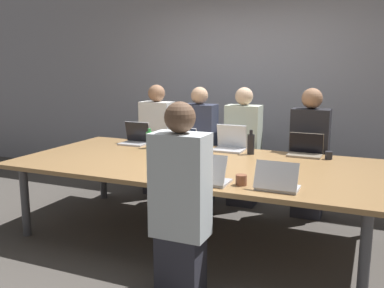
# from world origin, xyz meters

# --- Properties ---
(ground_plane) EXTENTS (24.00, 24.00, 0.00)m
(ground_plane) POSITION_xyz_m (0.00, 0.00, 0.00)
(ground_plane) COLOR #4C4742
(curtain_wall) EXTENTS (12.00, 0.06, 2.80)m
(curtain_wall) POSITION_xyz_m (0.00, 1.98, 1.40)
(curtain_wall) COLOR #9999A3
(curtain_wall) RESTS_ON ground_plane
(conference_table) EXTENTS (3.44, 1.66, 0.75)m
(conference_table) POSITION_xyz_m (0.00, 0.00, 0.70)
(conference_table) COLOR #9E7547
(conference_table) RESTS_ON ground_plane
(laptop_far_left) EXTENTS (0.31, 0.25, 0.25)m
(laptop_far_left) POSITION_xyz_m (-1.02, 0.59, 0.82)
(laptop_far_left) COLOR #B7B7BC
(laptop_far_left) RESTS_ON conference_table
(person_far_left) EXTENTS (0.40, 0.24, 1.41)m
(person_far_left) POSITION_xyz_m (-1.01, 1.11, 0.69)
(person_far_left) COLOR #2D2D38
(person_far_left) RESTS_ON ground_plane
(cup_far_left) EXTENTS (0.09, 0.09, 0.08)m
(cup_far_left) POSITION_xyz_m (-0.75, 0.54, 0.78)
(cup_far_left) COLOR red
(cup_far_left) RESTS_ON conference_table
(bottle_far_left) EXTENTS (0.08, 0.08, 0.22)m
(bottle_far_left) POSITION_xyz_m (-0.74, 0.43, 0.84)
(bottle_far_left) COLOR green
(bottle_far_left) RESTS_ON conference_table
(laptop_far_right) EXTENTS (0.34, 0.22, 0.23)m
(laptop_far_right) POSITION_xyz_m (0.90, 0.71, 0.81)
(laptop_far_right) COLOR gray
(laptop_far_right) RESTS_ON conference_table
(person_far_right) EXTENTS (0.40, 0.24, 1.42)m
(person_far_right) POSITION_xyz_m (0.91, 1.00, 0.69)
(person_far_right) COLOR #2D2D38
(person_far_right) RESTS_ON ground_plane
(cup_far_right) EXTENTS (0.07, 0.07, 0.08)m
(cup_far_right) POSITION_xyz_m (1.14, 0.62, 0.78)
(cup_far_right) COLOR #232328
(cup_far_right) RESTS_ON conference_table
(laptop_far_center) EXTENTS (0.33, 0.27, 0.27)m
(laptop_far_center) POSITION_xyz_m (0.11, 0.68, 0.82)
(laptop_far_center) COLOR #B7B7BC
(laptop_far_center) RESTS_ON conference_table
(person_far_center) EXTENTS (0.40, 0.24, 1.40)m
(person_far_center) POSITION_xyz_m (0.13, 1.10, 0.68)
(person_far_center) COLOR #2D2D38
(person_far_center) RESTS_ON ground_plane
(cup_far_center) EXTENTS (0.08, 0.08, 0.10)m
(cup_far_center) POSITION_xyz_m (-0.17, 0.63, 0.80)
(cup_far_center) COLOR white
(cup_far_center) RESTS_ON conference_table
(bottle_far_center) EXTENTS (0.07, 0.07, 0.25)m
(bottle_far_center) POSITION_xyz_m (0.38, 0.55, 0.85)
(bottle_far_center) COLOR black
(bottle_far_center) RESTS_ON conference_table
(laptop_near_midright) EXTENTS (0.33, 0.24, 0.24)m
(laptop_near_midright) POSITION_xyz_m (0.37, -0.67, 0.81)
(laptop_near_midright) COLOR #B7B7BC
(laptop_near_midright) RESTS_ON conference_table
(person_near_midright) EXTENTS (0.40, 0.24, 1.41)m
(person_near_midright) POSITION_xyz_m (0.31, -1.03, 0.69)
(person_near_midright) COLOR #2D2D38
(person_near_midright) RESTS_ON ground_plane
(cup_near_midright) EXTENTS (0.09, 0.09, 0.08)m
(cup_near_midright) POSITION_xyz_m (0.62, -0.59, 0.79)
(cup_near_midright) COLOR brown
(cup_near_midright) RESTS_ON conference_table
(laptop_near_right) EXTENTS (0.32, 0.22, 0.22)m
(laptop_near_right) POSITION_xyz_m (0.90, -0.62, 0.81)
(laptop_near_right) COLOR silver
(laptop_near_right) RESTS_ON conference_table
(laptop_far_midleft) EXTENTS (0.32, 0.22, 0.22)m
(laptop_far_midleft) POSITION_xyz_m (-0.44, 0.65, 0.81)
(laptop_far_midleft) COLOR silver
(laptop_far_midleft) RESTS_ON conference_table
(person_far_midleft) EXTENTS (0.40, 0.24, 1.40)m
(person_far_midleft) POSITION_xyz_m (-0.39, 1.02, 0.68)
(person_far_midleft) COLOR #2D2D38
(person_far_midleft) RESTS_ON ground_plane
(stapler) EXTENTS (0.05, 0.15, 0.05)m
(stapler) POSITION_xyz_m (-0.09, -0.05, 0.77)
(stapler) COLOR black
(stapler) RESTS_ON conference_table
(notebook) EXTENTS (0.20, 0.14, 0.02)m
(notebook) POSITION_xyz_m (0.18, -0.24, 0.76)
(notebook) COLOR #232328
(notebook) RESTS_ON conference_table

